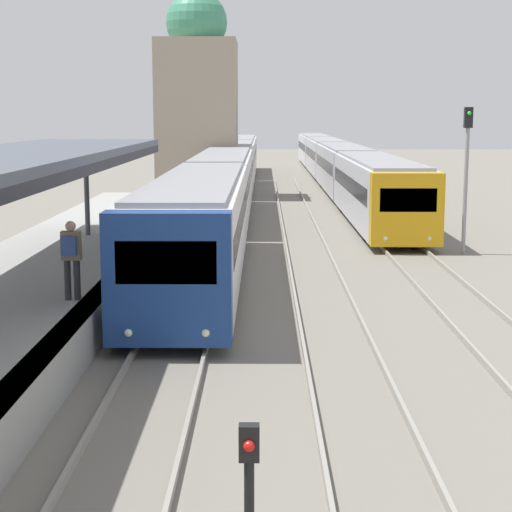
{
  "coord_description": "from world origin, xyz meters",
  "views": [
    {
      "loc": [
        1.88,
        -2.83,
        4.76
      ],
      "look_at": [
        1.71,
        16.34,
        1.6
      ],
      "focal_mm": 60.0,
      "sensor_mm": 36.0,
      "label": 1
    }
  ],
  "objects_px": {
    "person_on_platform": "(71,254)",
    "signal_post_near": "(249,494)",
    "train_far": "(334,161)",
    "signal_mast_far": "(467,162)",
    "train_near": "(229,172)"
  },
  "relations": [
    {
      "from": "person_on_platform",
      "to": "signal_post_near",
      "type": "relative_size",
      "value": 0.9
    },
    {
      "from": "train_far",
      "to": "person_on_platform",
      "type": "bearing_deg",
      "value": -101.81
    },
    {
      "from": "person_on_platform",
      "to": "signal_post_near",
      "type": "distance_m",
      "value": 10.47
    },
    {
      "from": "person_on_platform",
      "to": "train_far",
      "type": "relative_size",
      "value": 0.03
    },
    {
      "from": "train_far",
      "to": "signal_mast_far",
      "type": "height_order",
      "value": "signal_mast_far"
    },
    {
      "from": "person_on_platform",
      "to": "train_far",
      "type": "distance_m",
      "value": 43.79
    },
    {
      "from": "train_near",
      "to": "signal_post_near",
      "type": "bearing_deg",
      "value": -87.48
    },
    {
      "from": "signal_post_near",
      "to": "person_on_platform",
      "type": "bearing_deg",
      "value": 111.71
    },
    {
      "from": "person_on_platform",
      "to": "train_far",
      "type": "height_order",
      "value": "train_far"
    },
    {
      "from": "train_near",
      "to": "person_on_platform",
      "type": "bearing_deg",
      "value": -94.05
    },
    {
      "from": "person_on_platform",
      "to": "signal_mast_far",
      "type": "xyz_separation_m",
      "value": [
        10.95,
        11.92,
        1.25
      ]
    },
    {
      "from": "signal_post_near",
      "to": "train_near",
      "type": "bearing_deg",
      "value": 92.52
    },
    {
      "from": "signal_mast_far",
      "to": "train_near",
      "type": "bearing_deg",
      "value": 116.14
    },
    {
      "from": "person_on_platform",
      "to": "train_far",
      "type": "bearing_deg",
      "value": 78.19
    },
    {
      "from": "signal_mast_far",
      "to": "person_on_platform",
      "type": "bearing_deg",
      "value": -132.57
    }
  ]
}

